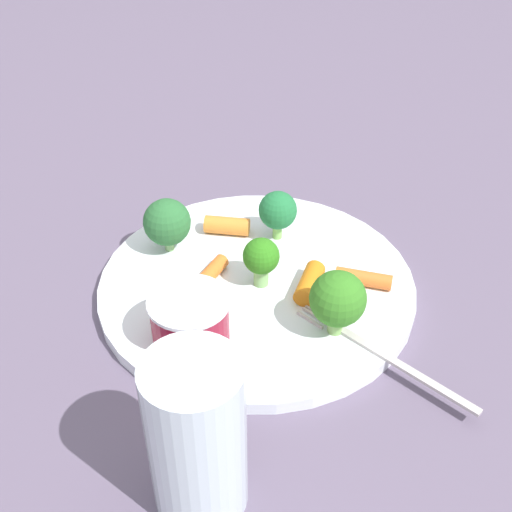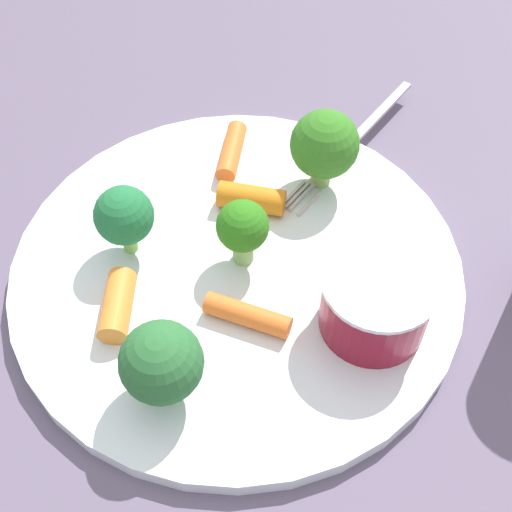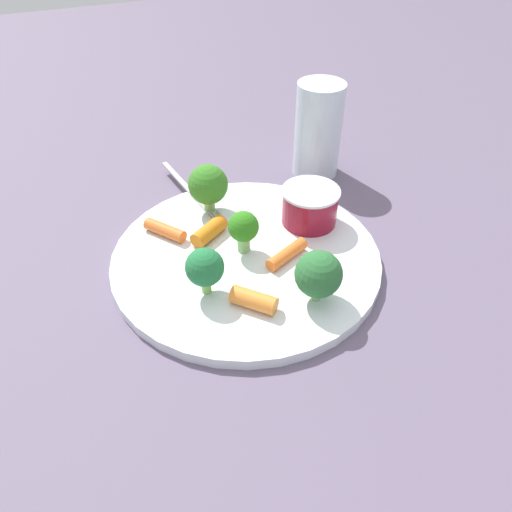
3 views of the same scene
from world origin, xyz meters
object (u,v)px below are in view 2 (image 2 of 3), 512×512
Objects in this scene: carrot_stick_3 at (117,305)px; fork at (350,144)px; broccoli_floret_1 at (124,216)px; carrot_stick_0 at (251,198)px; carrot_stick_1 at (248,315)px; plate at (237,269)px; sauce_cup at (376,303)px; broccoli_floret_0 at (247,231)px; broccoli_floret_3 at (325,145)px; carrot_stick_2 at (232,151)px; broccoli_floret_2 at (161,363)px.

carrot_stick_3 is 0.27× the size of fork.
broccoli_floret_1 is 1.13× the size of carrot_stick_0.
carrot_stick_1 is 0.32× the size of fork.
carrot_stick_1 is at bearing -82.65° from broccoli_floret_1.
plate is 6.49× the size of carrot_stick_3.
broccoli_floret_0 is at bearing 101.71° from sauce_cup.
sauce_cup is 0.12m from broccoli_floret_3.
broccoli_floret_1 is 0.11m from carrot_stick_2.
carrot_stick_1 is 0.17m from fork.
carrot_stick_3 is at bearing 129.56° from carrot_stick_1.
carrot_stick_0 is at bearing 40.70° from broccoli_floret_0.
carrot_stick_1 is (0.06, -0.00, -0.02)m from broccoli_floret_2.
carrot_stick_2 is at bearing 51.02° from broccoli_floret_0.
broccoli_floret_1 reaches higher than sauce_cup.
fork is at bearing -13.31° from broccoli_floret_1.
carrot_stick_2 is (0.04, 0.16, -0.01)m from sauce_cup.
broccoli_floret_1 reaches higher than carrot_stick_2.
carrot_stick_2 is (0.16, 0.11, -0.02)m from broccoli_floret_2.
fork is at bearing 18.01° from carrot_stick_1.
broccoli_floret_2 is 1.07× the size of carrot_stick_2.
broccoli_floret_0 reaches higher than fork.
carrot_stick_3 is at bearing -178.84° from carrot_stick_0.
plate is 5.66× the size of broccoli_floret_1.
carrot_stick_1 is at bearing -126.59° from plate.
sauce_cup is 0.09m from broccoli_floret_0.
carrot_stick_3 reaches higher than plate.
carrot_stick_1 is at bearing -0.38° from broccoli_floret_2.
carrot_stick_2 is 0.09m from fork.
sauce_cup is (0.02, -0.09, 0.03)m from plate.
plate is 5.99× the size of broccoli_floret_0.
fork is at bearing -1.96° from carrot_stick_3.
broccoli_floret_0 is at bearing -172.33° from broccoli_floret_3.
broccoli_floret_2 is 1.23× the size of carrot_stick_3.
carrot_stick_1 is (0.01, -0.09, -0.02)m from broccoli_floret_1.
broccoli_floret_3 is 1.31× the size of carrot_stick_0.
carrot_stick_2 is at bearing 46.89° from plate.
carrot_stick_1 is at bearing -131.06° from carrot_stick_2.
broccoli_floret_3 is at bearing -168.26° from fork.
broccoli_floret_3 is 0.06m from carrot_stick_0.
broccoli_floret_2 is at bearing -145.94° from carrot_stick_2.
fork is at bearing 7.19° from plate.
fork is (0.13, 0.02, -0.03)m from broccoli_floret_0.
carrot_stick_1 is 0.08m from carrot_stick_3.
plate is at bearing -133.11° from carrot_stick_2.
broccoli_floret_2 is (-0.05, -0.09, 0.00)m from broccoli_floret_1.
carrot_stick_2 is (0.10, 0.01, -0.02)m from broccoli_floret_1.
carrot_stick_0 is at bearing 1.16° from carrot_stick_3.
carrot_stick_2 is at bearing 17.99° from carrot_stick_3.
broccoli_floret_3 is (0.13, -0.05, 0.00)m from broccoli_floret_1.
carrot_stick_3 is at bearing -137.75° from broccoli_floret_1.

